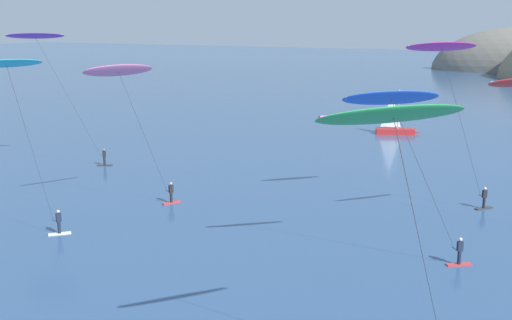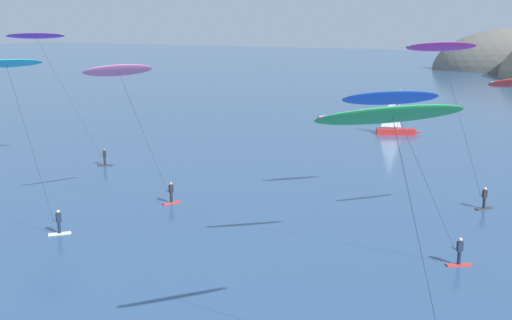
{
  "view_description": "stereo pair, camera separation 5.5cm",
  "coord_description": "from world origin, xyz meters",
  "px_view_note": "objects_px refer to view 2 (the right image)",
  "views": [
    {
      "loc": [
        21.45,
        -11.86,
        14.2
      ],
      "look_at": [
        0.97,
        26.67,
        4.65
      ],
      "focal_mm": 45.0,
      "sensor_mm": 36.0,
      "label": 1
    },
    {
      "loc": [
        21.5,
        -11.83,
        14.2
      ],
      "look_at": [
        0.97,
        26.67,
        4.65
      ],
      "focal_mm": 45.0,
      "sensor_mm": 36.0,
      "label": 2
    }
  ],
  "objects_px": {
    "kitesurfer_cyan": "(12,80)",
    "kitesurfer_green": "(398,136)",
    "sailboat_near": "(398,129)",
    "kitesurfer_purple": "(41,46)",
    "kitesurfer_magenta": "(445,58)",
    "kitesurfer_blue": "(396,110)",
    "kitesurfer_pink": "(123,81)"
  },
  "relations": [
    {
      "from": "sailboat_near",
      "to": "kitesurfer_magenta",
      "type": "relative_size",
      "value": 0.46
    },
    {
      "from": "sailboat_near",
      "to": "kitesurfer_blue",
      "type": "relative_size",
      "value": 0.55
    },
    {
      "from": "kitesurfer_purple",
      "to": "kitesurfer_green",
      "type": "relative_size",
      "value": 1.14
    },
    {
      "from": "kitesurfer_blue",
      "to": "kitesurfer_cyan",
      "type": "distance_m",
      "value": 23.56
    },
    {
      "from": "kitesurfer_pink",
      "to": "kitesurfer_magenta",
      "type": "height_order",
      "value": "kitesurfer_magenta"
    },
    {
      "from": "kitesurfer_pink",
      "to": "sailboat_near",
      "type": "bearing_deg",
      "value": 78.54
    },
    {
      "from": "kitesurfer_magenta",
      "to": "kitesurfer_purple",
      "type": "bearing_deg",
      "value": -176.03
    },
    {
      "from": "sailboat_near",
      "to": "kitesurfer_pink",
      "type": "distance_m",
      "value": 44.54
    },
    {
      "from": "kitesurfer_purple",
      "to": "kitesurfer_green",
      "type": "distance_m",
      "value": 46.98
    },
    {
      "from": "kitesurfer_purple",
      "to": "kitesurfer_magenta",
      "type": "distance_m",
      "value": 36.98
    },
    {
      "from": "sailboat_near",
      "to": "kitesurfer_cyan",
      "type": "relative_size",
      "value": 0.49
    },
    {
      "from": "kitesurfer_green",
      "to": "kitesurfer_blue",
      "type": "bearing_deg",
      "value": 106.0
    },
    {
      "from": "kitesurfer_purple",
      "to": "kitesurfer_blue",
      "type": "relative_size",
      "value": 1.24
    },
    {
      "from": "sailboat_near",
      "to": "kitesurfer_green",
      "type": "height_order",
      "value": "kitesurfer_green"
    },
    {
      "from": "kitesurfer_magenta",
      "to": "kitesurfer_green",
      "type": "distance_m",
      "value": 26.07
    },
    {
      "from": "sailboat_near",
      "to": "kitesurfer_cyan",
      "type": "xyz_separation_m",
      "value": [
        -10.48,
        -51.14,
        9.9
      ]
    },
    {
      "from": "sailboat_near",
      "to": "kitesurfer_magenta",
      "type": "xyz_separation_m",
      "value": [
        12.02,
        -32.26,
        10.87
      ]
    },
    {
      "from": "kitesurfer_purple",
      "to": "kitesurfer_magenta",
      "type": "relative_size",
      "value": 1.03
    },
    {
      "from": "kitesurfer_cyan",
      "to": "kitesurfer_green",
      "type": "height_order",
      "value": "kitesurfer_cyan"
    },
    {
      "from": "sailboat_near",
      "to": "kitesurfer_magenta",
      "type": "height_order",
      "value": "kitesurfer_magenta"
    },
    {
      "from": "sailboat_near",
      "to": "kitesurfer_purple",
      "type": "xyz_separation_m",
      "value": [
        -24.87,
        -34.82,
        11.16
      ]
    },
    {
      "from": "kitesurfer_magenta",
      "to": "sailboat_near",
      "type": "bearing_deg",
      "value": 110.43
    },
    {
      "from": "kitesurfer_magenta",
      "to": "kitesurfer_blue",
      "type": "bearing_deg",
      "value": -88.88
    },
    {
      "from": "kitesurfer_blue",
      "to": "kitesurfer_green",
      "type": "distance_m",
      "value": 13.44
    },
    {
      "from": "sailboat_near",
      "to": "kitesurfer_purple",
      "type": "height_order",
      "value": "kitesurfer_purple"
    },
    {
      "from": "kitesurfer_cyan",
      "to": "sailboat_near",
      "type": "bearing_deg",
      "value": 78.42
    },
    {
      "from": "kitesurfer_pink",
      "to": "kitesurfer_cyan",
      "type": "xyz_separation_m",
      "value": [
        -1.82,
        -8.44,
        0.67
      ]
    },
    {
      "from": "kitesurfer_blue",
      "to": "kitesurfer_cyan",
      "type": "relative_size",
      "value": 0.89
    },
    {
      "from": "kitesurfer_blue",
      "to": "kitesurfer_magenta",
      "type": "height_order",
      "value": "kitesurfer_magenta"
    },
    {
      "from": "kitesurfer_blue",
      "to": "kitesurfer_green",
      "type": "xyz_separation_m",
      "value": [
        3.7,
        -12.89,
        0.91
      ]
    },
    {
      "from": "sailboat_near",
      "to": "kitesurfer_magenta",
      "type": "bearing_deg",
      "value": -69.57
    },
    {
      "from": "kitesurfer_cyan",
      "to": "kitesurfer_green",
      "type": "bearing_deg",
      "value": -14.55
    }
  ]
}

